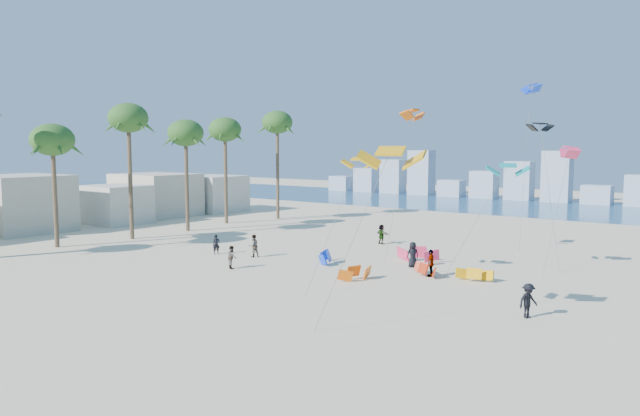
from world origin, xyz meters
The scene contains 10 objects.
ground centered at (0.00, 0.00, 0.00)m, with size 220.00×220.00×0.00m, color beige.
ocean centered at (0.00, 72.00, 0.01)m, with size 220.00×220.00×0.00m, color navy.
kitesurfer_near centered at (-7.46, 15.32, 0.82)m, with size 0.60×0.39×1.65m, color black.
kitesurfer_mid centered at (-2.16, 12.00, 0.85)m, with size 0.82×0.64×1.69m, color gray.
kitesurfers_far centered at (8.64, 19.86, 0.93)m, with size 33.06×16.93×1.91m.
grounded_kites centered at (9.96, 19.96, 0.46)m, with size 24.05×13.44×1.08m.
flying_kites centered at (16.04, 21.12, 9.52)m, with size 24.52×34.89×15.21m.
palm_row centered at (-21.20, 16.14, 11.02)m, with size 7.62×44.80×14.24m.
beachfront_buildings centered at (-33.69, 20.82, 2.67)m, with size 11.50×43.00×6.00m.
distant_skyline centered at (-1.19, 82.00, 3.09)m, with size 85.00×3.00×8.40m.
Camera 1 is at (29.06, -17.99, 8.92)m, focal length 32.96 mm.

